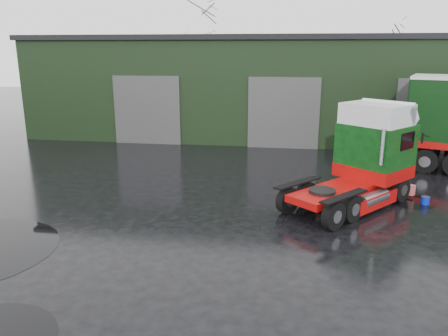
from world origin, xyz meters
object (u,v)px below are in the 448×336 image
(wash_bucket, at_px, (425,201))
(tree_back_a, at_px, (201,57))
(hero_tractor, at_px, (349,158))
(tree_back_b, at_px, (380,70))
(warehouse, at_px, (286,84))

(wash_bucket, distance_m, tree_back_a, 28.55)
(hero_tractor, relative_size, tree_back_b, 0.78)
(warehouse, bearing_deg, tree_back_b, 51.34)
(tree_back_b, bearing_deg, hero_tractor, -102.17)
(hero_tractor, height_order, wash_bucket, hero_tractor)
(warehouse, distance_m, tree_back_a, 12.90)
(tree_back_a, bearing_deg, hero_tractor, -67.62)
(hero_tractor, height_order, tree_back_a, tree_back_a)
(warehouse, height_order, hero_tractor, warehouse)
(wash_bucket, bearing_deg, warehouse, 110.10)
(hero_tractor, bearing_deg, tree_back_b, 118.86)
(warehouse, distance_m, wash_bucket, 16.03)
(wash_bucket, relative_size, tree_back_b, 0.04)
(wash_bucket, xyz_separation_m, tree_back_a, (-13.41, 24.79, 4.60))
(hero_tractor, bearing_deg, wash_bucket, 54.83)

